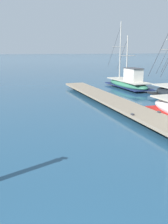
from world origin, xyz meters
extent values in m
cube|color=gray|center=(6.49, 13.91, 0.37)|extent=(2.74, 19.23, 0.16)
cylinder|color=#4C3D2D|center=(6.73, 9.12, 0.15)|extent=(0.36, 0.36, 0.29)
cylinder|color=#4C3D2D|center=(6.49, 13.91, 0.15)|extent=(0.36, 0.36, 0.29)
cylinder|color=#4C3D2D|center=(6.26, 18.69, 0.15)|extent=(0.36, 0.36, 0.29)
cylinder|color=#4C3D2D|center=(6.02, 23.48, 0.15)|extent=(0.36, 0.36, 0.29)
cube|color=#333338|center=(5.88, 10.04, 0.49)|extent=(0.13, 0.21, 0.08)
cube|color=#333338|center=(7.48, 10.12, 0.49)|extent=(0.13, 0.21, 0.08)
cylinder|color=#333338|center=(11.68, 16.61, 3.11)|extent=(0.07, 1.93, 2.75)
ellipsoid|color=#337556|center=(10.95, 21.48, 0.40)|extent=(2.43, 6.76, 0.80)
cube|color=#B2AD9E|center=(10.95, 21.48, 0.76)|extent=(2.14, 6.08, 0.08)
cube|color=#19234C|center=(10.95, 21.48, 0.22)|extent=(2.44, 6.63, 0.08)
cube|color=silver|center=(11.02, 20.48, 1.39)|extent=(1.16, 1.97, 1.19)
cube|color=#3D3D42|center=(11.02, 20.48, 2.02)|extent=(1.25, 2.13, 0.06)
cylinder|color=#B2ADA3|center=(10.93, 21.81, 2.92)|extent=(0.11, 0.11, 4.25)
cylinder|color=#B2ADA3|center=(10.93, 21.81, 3.15)|extent=(1.81, 0.17, 0.06)
cylinder|color=#333338|center=(10.86, 22.96, 3.13)|extent=(0.16, 2.21, 3.14)
cylinder|color=#B2ADA3|center=(10.84, 23.30, 3.62)|extent=(0.11, 0.11, 5.65)
cylinder|color=#B2ADA3|center=(10.84, 23.30, 3.99)|extent=(1.81, 0.17, 0.06)
cylinder|color=#333338|center=(10.74, 24.83, 3.91)|extent=(0.21, 2.93, 4.18)
cylinder|color=#333338|center=(8.74, 12.21, 4.01)|extent=(0.15, 2.79, 3.97)
camera|label=1|loc=(-0.01, -1.68, 3.79)|focal=41.14mm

